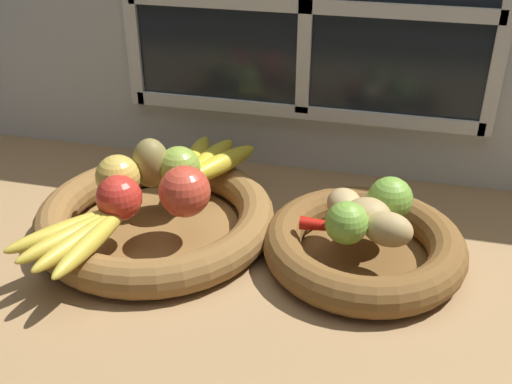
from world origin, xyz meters
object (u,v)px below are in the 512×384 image
potato_large (367,215)px  chili_pepper (351,229)px  potato_back (383,204)px  apple_golden_left (118,177)px  banana_bunch_front (81,234)px  lime_near (346,223)px  apple_green_back (179,168)px  fruit_bowl_left (156,218)px  apple_red_right (185,191)px  lime_far (390,199)px  banana_bunch_back (206,162)px  potato_small (388,229)px  pear_brown (151,163)px  potato_oblong (344,204)px  fruit_bowl_right (364,246)px  apple_red_front (119,198)px

potato_large → chili_pepper: size_ratio=0.48×
potato_back → chili_pepper: 7.57cm
apple_golden_left → potato_large: 38.84cm
banana_bunch_front → lime_near: lime_near is taller
apple_golden_left → potato_large: (38.83, -0.34, -1.05)cm
potato_large → apple_green_back: bearing=169.6°
fruit_bowl_left → banana_bunch_front: (-5.64, -13.00, 4.36)cm
apple_red_right → lime_far: (29.82, 6.02, -0.57)cm
potato_large → lime_far: lime_far is taller
lime_near → potato_large: bearing=56.3°
fruit_bowl_left → banana_bunch_back: (4.80, 11.93, 4.72)cm
potato_small → lime_near: size_ratio=1.14×
pear_brown → potato_large: bearing=-7.7°
apple_golden_left → potato_oblong: bearing=3.9°
potato_large → fruit_bowl_right: bearing=-164.3°
apple_red_right → potato_small: (30.00, -0.96, -1.43)cm
potato_back → lime_near: lime_near is taller
banana_bunch_back → potato_large: (28.09, -11.93, 0.77)cm
fruit_bowl_right → chili_pepper: 4.94cm
apple_golden_left → apple_red_front: bearing=-63.6°
apple_green_back → lime_far: bearing=-3.1°
potato_small → potato_back: (-1.18, 7.50, -0.40)cm
pear_brown → apple_green_back: bearing=11.4°
potato_small → banana_bunch_back: bearing=154.2°
apple_green_back → potato_oblong: (27.08, -2.88, -1.32)cm
banana_bunch_front → lime_far: 44.84cm
apple_red_right → apple_golden_left: apple_red_right is taller
apple_red_right → potato_back: bearing=12.8°
apple_red_right → chili_pepper: (24.82, 0.20, -2.89)cm
apple_green_back → potato_back: (32.61, -1.30, -1.42)cm
apple_golden_left → fruit_bowl_left: bearing=-3.2°
potato_large → banana_bunch_front: bearing=-161.4°
apple_golden_left → potato_back: 41.02cm
lime_far → chili_pepper: (-5.00, -5.82, -2.32)cm
fruit_bowl_right → banana_bunch_front: (-38.54, -13.00, 4.35)cm
fruit_bowl_left → lime_far: 36.63cm
banana_bunch_back → lime_far: size_ratio=2.83×
apple_red_right → banana_bunch_back: apple_red_right is taller
banana_bunch_front → apple_red_front: bearing=70.9°
banana_bunch_back → banana_bunch_front: bearing=-112.7°
fruit_bowl_left → chili_pepper: bearing=-3.7°
potato_large → banana_bunch_back: bearing=157.0°
potato_large → potato_oblong: size_ratio=1.10×
fruit_bowl_left → potato_large: bearing=0.0°
apple_red_front → lime_far: bearing=13.5°
fruit_bowl_right → banana_bunch_back: size_ratio=1.58×
chili_pepper → fruit_bowl_left: bearing=175.4°
apple_red_right → pear_brown: pear_brown is taller
apple_red_front → lime_far: 40.01cm
pear_brown → banana_bunch_back: pear_brown is taller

